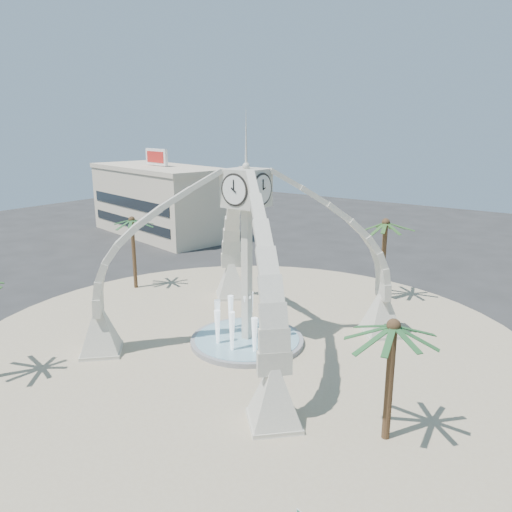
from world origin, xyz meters
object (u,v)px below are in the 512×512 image
Objects in this scene: palm_west at (132,221)px; palm_north at (386,224)px; clock_tower at (247,255)px; fountain at (247,340)px; palm_east at (393,328)px.

palm_west is 22.77m from palm_north.
clock_tower reaches higher than palm_west.
fountain is at bearing -13.07° from palm_west.
clock_tower is 2.64× the size of palm_east.
palm_north is (20.22, 10.46, 0.40)m from palm_west.
clock_tower is at bearing -13.07° from palm_west.
fountain is 1.02× the size of palm_north.
palm_east is 20.72m from palm_north.
palm_west is (-16.06, 3.73, -0.00)m from clock_tower.
clock_tower is 6.20m from fountain.
palm_west is at bearing 163.11° from palm_east.
fountain is 14.32m from palm_east.
palm_east is 0.87× the size of palm_north.
palm_west reaches higher than palm_east.
palm_east is at bearing -21.67° from clock_tower.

